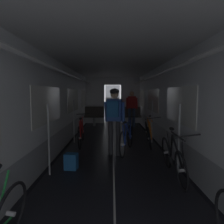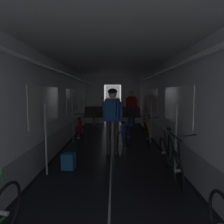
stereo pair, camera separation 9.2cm
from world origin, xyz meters
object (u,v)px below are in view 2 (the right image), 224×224
bicycle_orange (147,133)px  bench_seat_far_right (131,114)px  person_cyclist_aisle (112,114)px  bicycle_blue_in_aisle (125,138)px  bicycle_black (170,158)px  backpack_on_floor (68,161)px  person_standing_near_bench (132,107)px  bench_seat_far_left (94,114)px  bicycle_red (80,133)px

bicycle_orange → bench_seat_far_right: bearing=92.9°
person_cyclist_aisle → bicycle_blue_in_aisle: bearing=37.3°
bicycle_black → backpack_on_floor: bearing=169.0°
bicycle_orange → person_standing_near_bench: size_ratio=1.01×
bench_seat_far_left → person_cyclist_aisle: bearing=-78.9°
bicycle_black → person_cyclist_aisle: bearing=128.9°
person_standing_near_bench → person_cyclist_aisle: bearing=-101.4°
bicycle_orange → bicycle_red: bicycle_orange is taller
bicycle_red → person_standing_near_bench: person_standing_near_bench is taller
bicycle_blue_in_aisle → bicycle_orange: bearing=45.7°
person_cyclist_aisle → person_standing_near_bench: bearing=78.6°
bicycle_red → backpack_on_floor: size_ratio=4.97×
bicycle_blue_in_aisle → person_standing_near_bench: bearing=82.5°
bench_seat_far_left → backpack_on_floor: bench_seat_far_left is taller
bicycle_red → person_cyclist_aisle: (1.02, -1.02, 0.69)m
person_cyclist_aisle → bicycle_orange: bearing=43.2°
person_cyclist_aisle → bicycle_blue_in_aisle: 0.81m
person_cyclist_aisle → backpack_on_floor: size_ratio=5.09×
backpack_on_floor → bicycle_black: bearing=-11.0°
bicycle_red → person_standing_near_bench: size_ratio=1.00×
bench_seat_far_right → person_standing_near_bench: person_standing_near_bench is taller
bench_seat_far_left → backpack_on_floor: 5.70m
bench_seat_far_left → bench_seat_far_right: size_ratio=1.00×
person_cyclist_aisle → bicycle_blue_in_aisle: (0.34, 0.26, -0.69)m
bicycle_red → backpack_on_floor: bearing=-87.3°
bicycle_black → backpack_on_floor: 2.08m
bench_seat_far_right → backpack_on_floor: bearing=-107.5°
bicycle_orange → person_cyclist_aisle: bearing=-136.8°
bicycle_red → person_cyclist_aisle: person_cyclist_aisle is taller
bench_seat_far_left → bicycle_orange: bicycle_orange is taller
bench_seat_far_right → person_cyclist_aisle: 4.82m
bench_seat_far_right → bicycle_red: (-1.89, -3.70, -0.18)m
bench_seat_far_left → bicycle_blue_in_aisle: (1.27, -4.46, -0.18)m
bicycle_orange → person_cyclist_aisle: person_cyclist_aisle is taller
bench_seat_far_left → bench_seat_far_right: bearing=0.0°
person_standing_near_bench → bicycle_black: bearing=-87.7°
bicycle_black → backpack_on_floor: size_ratio=4.98×
bicycle_blue_in_aisle → person_standing_near_bench: person_standing_near_bench is taller
person_standing_near_bench → backpack_on_floor: person_standing_near_bench is taller
bench_seat_far_right → backpack_on_floor: 5.98m
bicycle_orange → bicycle_red: size_ratio=1.00×
bicycle_blue_in_aisle → backpack_on_floor: size_ratio=4.84×
bench_seat_far_right → bicycle_black: (0.23, -6.09, -0.19)m
backpack_on_floor → bicycle_red: bearing=92.7°
backpack_on_floor → bicycle_orange: bearing=44.8°
bicycle_red → bench_seat_far_left: bearing=88.6°
bicycle_orange → bicycle_black: bicycle_orange is taller
person_cyclist_aisle → person_standing_near_bench: person_cyclist_aisle is taller
bicycle_black → person_cyclist_aisle: size_ratio=0.98×
bicycle_black → bicycle_blue_in_aisle: bicycle_black is taller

